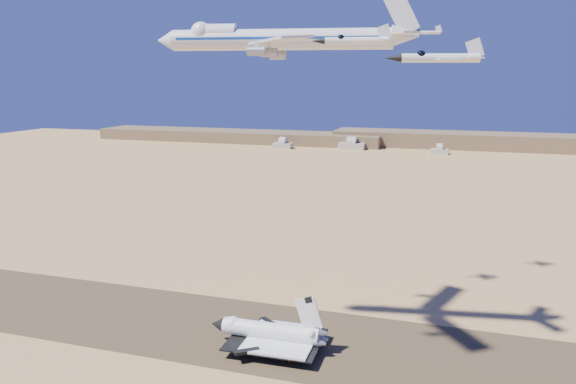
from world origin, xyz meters
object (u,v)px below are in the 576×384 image
(crew_a, at_px, (282,359))
(chase_jet_c, at_px, (355,46))
(chase_jet_d, at_px, (425,32))
(crew_c, at_px, (289,362))
(chase_jet_a, at_px, (355,40))
(chase_jet_b, at_px, (438,58))
(shuttle, at_px, (270,333))
(crew_b, at_px, (281,354))
(carrier_747, at_px, (273,39))

(crew_a, xyz_separation_m, chase_jet_c, (8.83, 55.72, 93.33))
(crew_a, bearing_deg, chase_jet_d, -11.48)
(chase_jet_c, bearing_deg, crew_c, -114.15)
(crew_a, height_order, chase_jet_a, chase_jet_a)
(crew_a, bearing_deg, chase_jet_b, -126.58)
(crew_c, xyz_separation_m, chase_jet_a, (24.23, -34.42, 89.58))
(chase_jet_b, bearing_deg, crew_a, 119.38)
(shuttle, bearing_deg, chase_jet_c, 70.68)
(shuttle, relative_size, chase_jet_c, 2.68)
(crew_b, bearing_deg, chase_jet_b, -169.55)
(shuttle, height_order, chase_jet_c, chase_jet_c)
(crew_a, xyz_separation_m, chase_jet_b, (43.04, -45.10, 85.82))
(crew_c, relative_size, chase_jet_c, 0.11)
(crew_c, height_order, chase_jet_d, chase_jet_d)
(carrier_747, bearing_deg, crew_a, -70.36)
(chase_jet_b, distance_m, chase_jet_c, 106.73)
(chase_jet_a, relative_size, chase_jet_c, 1.09)
(crew_a, distance_m, crew_b, 2.78)
(crew_b, relative_size, chase_jet_c, 0.13)
(chase_jet_a, bearing_deg, chase_jet_d, 76.64)
(shuttle, height_order, chase_jet_b, chase_jet_b)
(chase_jet_a, bearing_deg, carrier_747, 113.91)
(crew_c, xyz_separation_m, chase_jet_d, (28.31, 80.27, 99.15))
(crew_c, xyz_separation_m, chase_jet_c, (6.33, 56.72, 93.39))
(shuttle, height_order, crew_c, shuttle)
(crew_b, xyz_separation_m, chase_jet_c, (10.16, 53.28, 93.26))
(chase_jet_a, height_order, chase_jet_b, chase_jet_a)
(shuttle, bearing_deg, crew_c, -44.04)
(crew_a, bearing_deg, shuttle, 51.88)
(crew_b, bearing_deg, chase_jet_d, -55.27)
(crew_b, xyz_separation_m, chase_jet_b, (44.36, -47.54, 85.75))
(chase_jet_a, xyz_separation_m, chase_jet_b, (16.31, -9.69, -3.70))
(crew_b, distance_m, chase_jet_b, 107.62)
(shuttle, relative_size, carrier_747, 0.50)
(shuttle, height_order, chase_jet_a, chase_jet_a)
(crew_b, distance_m, chase_jet_a, 101.10)
(crew_a, relative_size, chase_jet_d, 0.12)
(crew_a, bearing_deg, chase_jet_a, -133.19)
(crew_a, relative_size, crew_c, 1.07)
(crew_a, distance_m, chase_jet_a, 99.91)
(crew_c, height_order, chase_jet_a, chase_jet_a)
(shuttle, relative_size, crew_c, 23.91)
(crew_c, height_order, chase_jet_b, chase_jet_b)
(carrier_747, distance_m, chase_jet_b, 75.85)
(chase_jet_a, distance_m, chase_jet_d, 115.16)
(crew_a, xyz_separation_m, crew_c, (2.50, -1.00, -0.06))
(crew_c, relative_size, chase_jet_b, 0.10)
(crew_c, bearing_deg, crew_b, -12.26)
(crew_b, relative_size, crew_c, 1.16)
(chase_jet_c, bearing_deg, chase_jet_d, 29.19)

